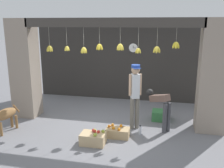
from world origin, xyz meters
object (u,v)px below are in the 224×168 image
object	(u,v)px
worker_stooping	(161,105)
wall_clock	(133,48)
dog	(4,115)
fruit_crate_apples	(93,138)
shopkeeper	(135,91)
fruit_crate_oranges	(118,132)
water_bottle	(140,130)
produce_box_green	(161,115)

from	to	relation	value
worker_stooping	wall_clock	distance (m)	2.93
dog	fruit_crate_apples	world-z (taller)	dog
dog	shopkeeper	world-z (taller)	shopkeeper
dog	shopkeeper	size ratio (longest dim) A/B	0.58
worker_stooping	fruit_crate_oranges	distance (m)	1.35
fruit_crate_oranges	water_bottle	distance (m)	0.60
shopkeeper	fruit_crate_apples	xyz separation A→B (m)	(-0.83, -1.09, -0.90)
dog	produce_box_green	size ratio (longest dim) A/B	1.97
dog	worker_stooping	world-z (taller)	worker_stooping
worker_stooping	wall_clock	size ratio (longest dim) A/B	3.12
water_bottle	wall_clock	distance (m)	3.43
dog	water_bottle	size ratio (longest dim) A/B	4.15
shopkeeper	wall_clock	world-z (taller)	wall_clock
fruit_crate_oranges	fruit_crate_apples	world-z (taller)	fruit_crate_apples
dog	wall_clock	distance (m)	4.72
fruit_crate_apples	dog	bearing A→B (deg)	176.64
worker_stooping	fruit_crate_apples	bearing A→B (deg)	169.10
dog	fruit_crate_oranges	bearing A→B (deg)	107.70
shopkeeper	fruit_crate_oranges	bearing A→B (deg)	35.42
fruit_crate_oranges	fruit_crate_apples	xyz separation A→B (m)	(-0.49, -0.48, 0.02)
fruit_crate_apples	produce_box_green	size ratio (longest dim) A/B	1.13
fruit_crate_apples	worker_stooping	bearing A→B (deg)	38.08
dog	produce_box_green	world-z (taller)	dog
dog	wall_clock	xyz separation A→B (m)	(2.85, 3.47, 1.45)
shopkeeper	produce_box_green	size ratio (longest dim) A/B	3.42
worker_stooping	water_bottle	xyz separation A→B (m)	(-0.49, -0.43, -0.56)
dog	fruit_crate_apples	size ratio (longest dim) A/B	1.74
water_bottle	wall_clock	xyz separation A→B (m)	(-0.59, 2.86, 1.80)
fruit_crate_oranges	wall_clock	bearing A→B (deg)	91.00
produce_box_green	wall_clock	size ratio (longest dim) A/B	1.55
produce_box_green	water_bottle	bearing A→B (deg)	-114.06
fruit_crate_oranges	produce_box_green	xyz separation A→B (m)	(1.03, 1.37, 0.02)
worker_stooping	fruit_crate_apples	world-z (taller)	worker_stooping
wall_clock	fruit_crate_oranges	bearing A→B (deg)	-89.00
worker_stooping	fruit_crate_oranges	size ratio (longest dim) A/B	1.78
produce_box_green	dog	bearing A→B (deg)	-156.48
shopkeeper	water_bottle	distance (m)	1.00
dog	fruit_crate_apples	distance (m)	2.45
produce_box_green	water_bottle	world-z (taller)	produce_box_green
dog	fruit_crate_oranges	distance (m)	2.95
shopkeeper	water_bottle	world-z (taller)	shopkeeper
fruit_crate_apples	wall_clock	distance (m)	4.05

